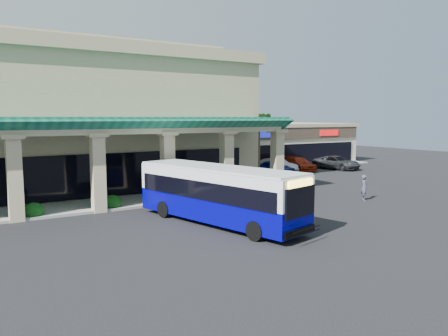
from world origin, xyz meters
TOP-DOWN VIEW (x-y plane):
  - ground at (0.00, 0.00)m, footprint 110.00×110.00m
  - main_building at (-8.00, 16.00)m, footprint 30.80×14.80m
  - arcade at (-8.00, 6.80)m, footprint 30.00×6.20m
  - strip_mall at (18.00, 24.00)m, footprint 22.50×12.50m
  - palm_0 at (8.50, 11.00)m, footprint 2.40×2.40m
  - palm_1 at (9.50, 14.00)m, footprint 2.40×2.40m
  - broadleaf_tree at (7.50, 19.00)m, footprint 2.60×2.60m
  - transit_bus at (-2.90, -1.00)m, footprint 5.07×11.22m
  - pedestrian at (9.04, -0.53)m, footprint 0.72×0.76m
  - car_silver at (12.20, 13.30)m, footprint 3.07×4.42m
  - car_white at (13.51, 14.62)m, footprint 2.72×4.69m
  - car_red at (16.58, 14.79)m, footprint 2.60×5.09m
  - car_gray at (20.81, 13.39)m, footprint 3.37×5.62m

SIDE VIEW (x-z plane):
  - ground at x=0.00m, z-range 0.00..0.00m
  - car_silver at x=12.20m, z-range 0.00..1.40m
  - car_red at x=16.58m, z-range 0.00..1.42m
  - car_white at x=13.51m, z-range 0.00..1.46m
  - car_gray at x=20.81m, z-range 0.00..1.46m
  - pedestrian at x=9.04m, z-range 0.00..1.74m
  - transit_bus at x=-2.90m, z-range 0.00..3.05m
  - broadleaf_tree at x=7.50m, z-range 0.00..4.81m
  - strip_mall at x=18.00m, z-range 0.00..4.90m
  - arcade at x=-8.00m, z-range 0.00..5.70m
  - palm_1 at x=9.50m, z-range 0.00..5.80m
  - palm_0 at x=8.50m, z-range 0.00..6.60m
  - main_building at x=-8.00m, z-range 0.00..11.35m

